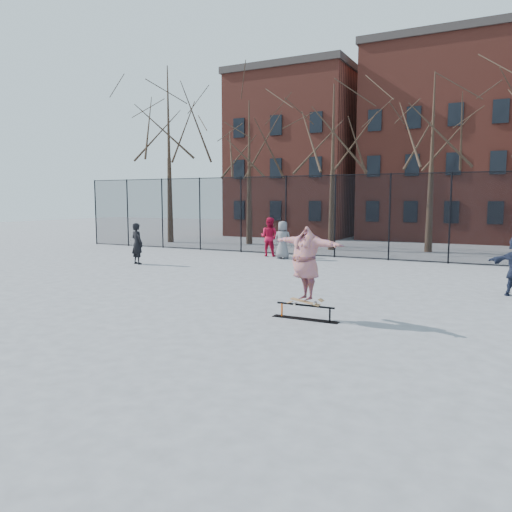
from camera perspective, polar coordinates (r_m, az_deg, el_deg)
The scene contains 10 objects.
ground at distance 12.26m, azimuth -4.31°, elevation -6.80°, with size 100.00×100.00×0.00m, color slate.
skate_rail at distance 11.88m, azimuth 5.65°, elevation -6.56°, with size 1.63×0.25×0.36m.
skateboard at distance 11.82m, azimuth 5.65°, elevation -5.31°, with size 0.77×0.18×0.09m, color olive, non-canonical shape.
skater at distance 11.67m, azimuth 5.70°, elevation -0.96°, with size 2.11×0.57×1.71m, color #543484.
bystander_grey at distance 23.64m, azimuth 3.07°, elevation 1.85°, with size 0.88×0.57×1.80m, color slate.
bystander_black at distance 22.27m, azimuth -13.43°, elevation 1.39°, with size 0.65×0.43×1.79m, color black.
bystander_red at distance 24.67m, azimuth 1.53°, elevation 2.20°, with size 0.93×0.73×1.92m, color #B40F31.
fence at distance 24.00m, azimuth 12.18°, elevation 4.55°, with size 34.03×0.07×4.00m.
tree_row at distance 28.43m, azimuth 14.26°, elevation 15.51°, with size 33.66×7.46×10.67m.
rowhouses at distance 36.71m, azimuth 18.92°, elevation 11.25°, with size 29.00×7.00×13.00m.
Camera 1 is at (6.28, -10.15, 2.82)m, focal length 35.00 mm.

